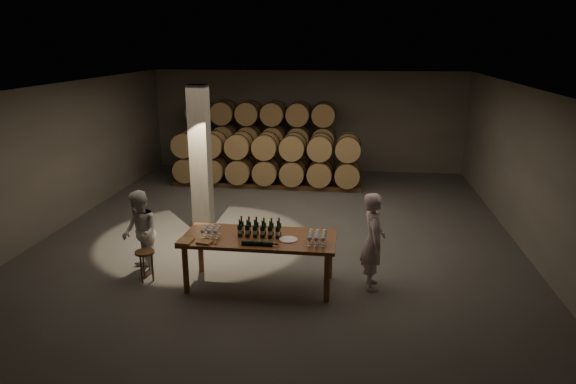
# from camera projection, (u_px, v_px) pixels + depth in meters

# --- Properties ---
(room) EXTENTS (12.00, 12.00, 12.00)m
(room) POSITION_uv_depth(u_px,v_px,m) (201.00, 159.00, 11.28)
(room) COLOR #4D4B48
(room) RESTS_ON ground
(tasting_table) EXTENTS (2.60, 1.10, 0.90)m
(tasting_table) POSITION_uv_depth(u_px,v_px,m) (259.00, 242.00, 8.72)
(tasting_table) COLOR brown
(tasting_table) RESTS_ON ground
(barrel_stack_back) EXTENTS (4.70, 0.95, 2.31)m
(barrel_stack_back) POSITION_uv_depth(u_px,v_px,m) (262.00, 137.00, 16.10)
(barrel_stack_back) COLOR #51301C
(barrel_stack_back) RESTS_ON ground
(barrel_stack_front) EXTENTS (5.48, 0.95, 1.57)m
(barrel_stack_front) POSITION_uv_depth(u_px,v_px,m) (266.00, 158.00, 14.82)
(barrel_stack_front) COLOR #51301C
(barrel_stack_front) RESTS_ON ground
(bottle_cluster) EXTENTS (0.73, 0.23, 0.32)m
(bottle_cluster) POSITION_uv_depth(u_px,v_px,m) (259.00, 230.00, 8.69)
(bottle_cluster) COLOR black
(bottle_cluster) RESTS_ON tasting_table
(lying_bottles) EXTENTS (0.60, 0.08, 0.08)m
(lying_bottles) POSITION_uv_depth(u_px,v_px,m) (258.00, 243.00, 8.30)
(lying_bottles) COLOR black
(lying_bottles) RESTS_ON tasting_table
(glass_cluster_left) EXTENTS (0.30, 0.30, 0.16)m
(glass_cluster_left) POSITION_uv_depth(u_px,v_px,m) (211.00, 229.00, 8.69)
(glass_cluster_left) COLOR silver
(glass_cluster_left) RESTS_ON tasting_table
(glass_cluster_right) EXTENTS (0.30, 0.41, 0.17)m
(glass_cluster_right) POSITION_uv_depth(u_px,v_px,m) (317.00, 235.00, 8.40)
(glass_cluster_right) COLOR silver
(glass_cluster_right) RESTS_ON tasting_table
(plate) EXTENTS (0.31, 0.31, 0.02)m
(plate) POSITION_uv_depth(u_px,v_px,m) (288.00, 240.00, 8.54)
(plate) COLOR white
(plate) RESTS_ON tasting_table
(notebook_near) EXTENTS (0.26, 0.23, 0.03)m
(notebook_near) POSITION_uv_depth(u_px,v_px,m) (205.00, 242.00, 8.41)
(notebook_near) COLOR olive
(notebook_near) RESTS_ON tasting_table
(notebook_corner) EXTENTS (0.26, 0.32, 0.03)m
(notebook_corner) POSITION_uv_depth(u_px,v_px,m) (185.00, 241.00, 8.47)
(notebook_corner) COLOR olive
(notebook_corner) RESTS_ON tasting_table
(pen) EXTENTS (0.14, 0.01, 0.01)m
(pen) POSITION_uv_depth(u_px,v_px,m) (212.00, 244.00, 8.36)
(pen) COLOR black
(pen) RESTS_ON tasting_table
(stool) EXTENTS (0.34, 0.34, 0.57)m
(stool) POSITION_uv_depth(u_px,v_px,m) (145.00, 257.00, 8.96)
(stool) COLOR #51301C
(stool) RESTS_ON ground
(person_man) EXTENTS (0.45, 0.65, 1.69)m
(person_man) POSITION_uv_depth(u_px,v_px,m) (373.00, 241.00, 8.64)
(person_man) COLOR beige
(person_man) RESTS_ON ground
(person_woman) EXTENTS (0.91, 0.95, 1.55)m
(person_woman) POSITION_uv_depth(u_px,v_px,m) (140.00, 233.00, 9.21)
(person_woman) COLOR silver
(person_woman) RESTS_ON ground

